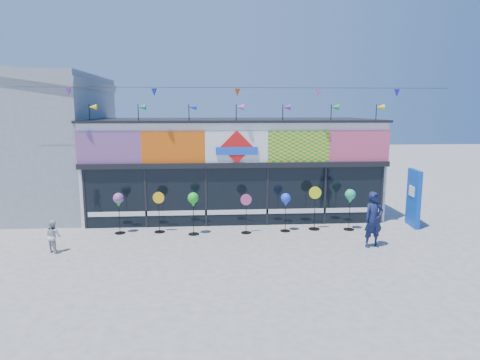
{
  "coord_description": "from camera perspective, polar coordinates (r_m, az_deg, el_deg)",
  "views": [
    {
      "loc": [
        -1.05,
        -12.86,
        4.55
      ],
      "look_at": [
        0.03,
        2.0,
        2.05
      ],
      "focal_mm": 32.0,
      "sensor_mm": 36.0,
      "label": 1
    }
  ],
  "objects": [
    {
      "name": "child",
      "position": [
        14.98,
        -23.64,
        -6.86
      ],
      "size": [
        0.59,
        0.53,
        1.06
      ],
      "primitive_type": "imported",
      "rotation": [
        0.0,
        0.0,
        2.55
      ],
      "color": "silver",
      "rests_on": "ground"
    },
    {
      "name": "blue_sign",
      "position": [
        17.91,
        22.14,
        -2.24
      ],
      "size": [
        0.27,
        1.12,
        2.23
      ],
      "rotation": [
        0.0,
        0.0,
        -0.1
      ],
      "color": "#0B42B3",
      "rests_on": "ground"
    },
    {
      "name": "spinner_5",
      "position": [
        16.42,
        9.94,
        -3.56
      ],
      "size": [
        0.46,
        0.42,
        1.65
      ],
      "color": "black",
      "rests_on": "ground"
    },
    {
      "name": "spinner_0",
      "position": [
        16.19,
        -15.89,
        -2.72
      ],
      "size": [
        0.39,
        0.39,
        1.52
      ],
      "color": "black",
      "rests_on": "ground"
    },
    {
      "name": "neighbour_building",
      "position": [
        21.83,
        -28.45,
        4.84
      ],
      "size": [
        8.18,
        7.2,
        6.87
      ],
      "color": "#96999B",
      "rests_on": "ground"
    },
    {
      "name": "spinner_4",
      "position": [
        15.95,
        6.11,
        -2.78
      ],
      "size": [
        0.37,
        0.37,
        1.46
      ],
      "color": "black",
      "rests_on": "ground"
    },
    {
      "name": "spinner_3",
      "position": [
        15.72,
        0.82,
        -4.37
      ],
      "size": [
        0.41,
        0.37,
        1.47
      ],
      "color": "black",
      "rests_on": "ground"
    },
    {
      "name": "kite_shop",
      "position": [
        19.0,
        -0.94,
        1.95
      ],
      "size": [
        16.0,
        5.7,
        5.31
      ],
      "color": "white",
      "rests_on": "ground"
    },
    {
      "name": "spinner_1",
      "position": [
        16.1,
        -10.75,
        -4.09
      ],
      "size": [
        0.43,
        0.39,
        1.53
      ],
      "color": "black",
      "rests_on": "ground"
    },
    {
      "name": "spinner_2",
      "position": [
        15.53,
        -6.26,
        -2.79
      ],
      "size": [
        0.4,
        0.4,
        1.57
      ],
      "color": "black",
      "rests_on": "ground"
    },
    {
      "name": "spinner_6",
      "position": [
        16.56,
        14.47,
        -2.26
      ],
      "size": [
        0.4,
        0.4,
        1.57
      ],
      "color": "black",
      "rests_on": "ground"
    },
    {
      "name": "adult_man",
      "position": [
        14.81,
        17.38,
        -5.07
      ],
      "size": [
        0.76,
        0.58,
        1.86
      ],
      "primitive_type": "imported",
      "rotation": [
        0.0,
        0.0,
        0.22
      ],
      "color": "#13193C",
      "rests_on": "ground"
    },
    {
      "name": "ground",
      "position": [
        13.68,
        0.5,
        -9.9
      ],
      "size": [
        80.0,
        80.0,
        0.0
      ],
      "primitive_type": "plane",
      "color": "slate",
      "rests_on": "ground"
    }
  ]
}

